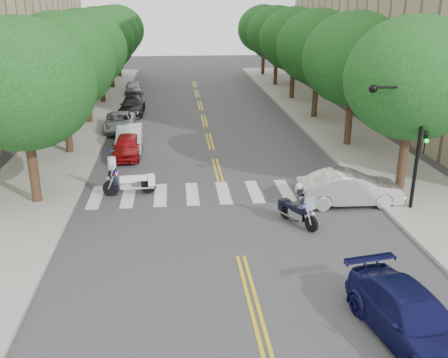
{
  "coord_description": "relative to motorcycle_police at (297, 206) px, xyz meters",
  "views": [
    {
      "loc": [
        -2.24,
        -16.34,
        9.04
      ],
      "look_at": [
        -0.14,
        4.91,
        1.3
      ],
      "focal_mm": 40.0,
      "sensor_mm": 36.0,
      "label": 1
    }
  ],
  "objects": [
    {
      "name": "tree_r_5",
      "position": [
        6.06,
        43.4,
        4.73
      ],
      "size": [
        6.4,
        6.4,
        8.45
      ],
      "color": "#382316",
      "rests_on": "ground"
    },
    {
      "name": "parked_car_e",
      "position": [
        -9.04,
        31.4,
        -0.13
      ],
      "size": [
        1.86,
        4.17,
        1.39
      ],
      "primitive_type": "imported",
      "rotation": [
        0.0,
        0.0,
        0.05
      ],
      "color": "#A1A1A6",
      "rests_on": "ground"
    },
    {
      "name": "tree_l_0",
      "position": [
        -11.54,
        3.4,
        4.73
      ],
      "size": [
        6.4,
        6.4,
        8.45
      ],
      "color": "#382316",
      "rests_on": "ground"
    },
    {
      "name": "tree_l_3",
      "position": [
        -11.54,
        27.4,
        4.73
      ],
      "size": [
        6.4,
        6.4,
        8.45
      ],
      "color": "#382316",
      "rests_on": "ground"
    },
    {
      "name": "tree_l_5",
      "position": [
        -11.54,
        43.4,
        4.73
      ],
      "size": [
        6.4,
        6.4,
        8.45
      ],
      "color": "#382316",
      "rests_on": "ground"
    },
    {
      "name": "parked_car_d",
      "position": [
        -8.52,
        22.38,
        -0.14
      ],
      "size": [
        2.02,
        4.78,
        1.38
      ],
      "primitive_type": "imported",
      "rotation": [
        0.0,
        0.0,
        -0.02
      ],
      "color": "black",
      "rests_on": "ground"
    },
    {
      "name": "ground",
      "position": [
        -2.74,
        -2.6,
        -0.83
      ],
      "size": [
        140.0,
        140.0,
        0.0
      ],
      "primitive_type": "plane",
      "color": "#38383A",
      "rests_on": "ground"
    },
    {
      "name": "tree_r_0",
      "position": [
        6.06,
        3.4,
        4.73
      ],
      "size": [
        6.4,
        6.4,
        8.45
      ],
      "color": "#382316",
      "rests_on": "ground"
    },
    {
      "name": "motorcycle_parked",
      "position": [
        -7.1,
        4.19,
        -0.25
      ],
      "size": [
        2.57,
        0.73,
        1.66
      ],
      "rotation": [
        0.0,
        0.0,
        1.67
      ],
      "color": "black",
      "rests_on": "ground"
    },
    {
      "name": "motorcycle_police",
      "position": [
        0.0,
        0.0,
        0.0
      ],
      "size": [
        1.3,
        2.13,
        1.86
      ],
      "rotation": [
        0.0,
        0.0,
        3.62
      ],
      "color": "black",
      "rests_on": "ground"
    },
    {
      "name": "tree_r_3",
      "position": [
        6.06,
        27.4,
        4.73
      ],
      "size": [
        6.4,
        6.4,
        8.45
      ],
      "color": "#382316",
      "rests_on": "ground"
    },
    {
      "name": "tree_l_1",
      "position": [
        -11.54,
        11.4,
        4.73
      ],
      "size": [
        6.4,
        6.4,
        8.45
      ],
      "color": "#382316",
      "rests_on": "ground"
    },
    {
      "name": "tree_l_2",
      "position": [
        -11.54,
        19.4,
        4.73
      ],
      "size": [
        6.4,
        6.4,
        8.45
      ],
      "color": "#382316",
      "rests_on": "ground"
    },
    {
      "name": "parked_car_a",
      "position": [
        -7.94,
        10.4,
        -0.15
      ],
      "size": [
        1.67,
        4.02,
        1.36
      ],
      "primitive_type": "imported",
      "rotation": [
        0.0,
        0.0,
        -0.01
      ],
      "color": "#A31114",
      "rests_on": "ground"
    },
    {
      "name": "parked_car_c",
      "position": [
        -9.02,
        16.9,
        -0.18
      ],
      "size": [
        2.28,
        4.72,
        1.3
      ],
      "primitive_type": "imported",
      "rotation": [
        0.0,
        0.0,
        0.03
      ],
      "color": "#929499",
      "rests_on": "ground"
    },
    {
      "name": "traffic_signal_pole",
      "position": [
        4.98,
        0.9,
        2.89
      ],
      "size": [
        2.82,
        0.42,
        6.0
      ],
      "color": "black",
      "rests_on": "ground"
    },
    {
      "name": "tree_l_4",
      "position": [
        -11.54,
        35.4,
        4.73
      ],
      "size": [
        6.4,
        6.4,
        8.45
      ],
      "color": "#382316",
      "rests_on": "ground"
    },
    {
      "name": "sidewalk_left",
      "position": [
        -12.24,
        19.4,
        -0.75
      ],
      "size": [
        5.0,
        60.0,
        0.15
      ],
      "primitive_type": "cube",
      "color": "#9E9991",
      "rests_on": "ground"
    },
    {
      "name": "convertible",
      "position": [
        2.95,
        1.9,
        -0.04
      ],
      "size": [
        4.82,
        1.76,
        1.58
      ],
      "primitive_type": "imported",
      "rotation": [
        0.0,
        0.0,
        1.55
      ],
      "color": "silver",
      "rests_on": "ground"
    },
    {
      "name": "officer_standing",
      "position": [
        -8.09,
        4.16,
        0.09
      ],
      "size": [
        0.8,
        0.76,
        1.84
      ],
      "primitive_type": "imported",
      "rotation": [
        0.0,
        0.0,
        -0.66
      ],
      "color": "black",
      "rests_on": "ground"
    },
    {
      "name": "tree_r_1",
      "position": [
        6.06,
        11.4,
        4.73
      ],
      "size": [
        6.4,
        6.4,
        8.45
      ],
      "color": "#382316",
      "rests_on": "ground"
    },
    {
      "name": "tree_r_2",
      "position": [
        6.06,
        19.4,
        4.73
      ],
      "size": [
        6.4,
        6.4,
        8.45
      ],
      "color": "#382316",
      "rests_on": "ground"
    },
    {
      "name": "parked_car_b",
      "position": [
        -7.94,
        12.25,
        -0.09
      ],
      "size": [
        1.7,
        4.54,
        1.48
      ],
      "primitive_type": "imported",
      "rotation": [
        0.0,
        0.0,
        0.03
      ],
      "color": "silver",
      "rests_on": "ground"
    },
    {
      "name": "sedan_blue",
      "position": [
        1.36,
        -7.83,
        -0.11
      ],
      "size": [
        2.8,
        5.2,
        1.43
      ],
      "primitive_type": "imported",
      "rotation": [
        0.0,
        0.0,
        0.17
      ],
      "color": "#101245",
      "rests_on": "ground"
    },
    {
      "name": "tree_r_4",
      "position": [
        6.06,
        35.4,
        4.73
      ],
      "size": [
        6.4,
        6.4,
        8.45
      ],
      "color": "#382316",
      "rests_on": "ground"
    },
    {
      "name": "sidewalk_right",
      "position": [
        6.76,
        19.4,
        -0.75
      ],
      "size": [
        5.0,
        60.0,
        0.15
      ],
      "primitive_type": "cube",
      "color": "#9E9991",
      "rests_on": "ground"
    }
  ]
}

